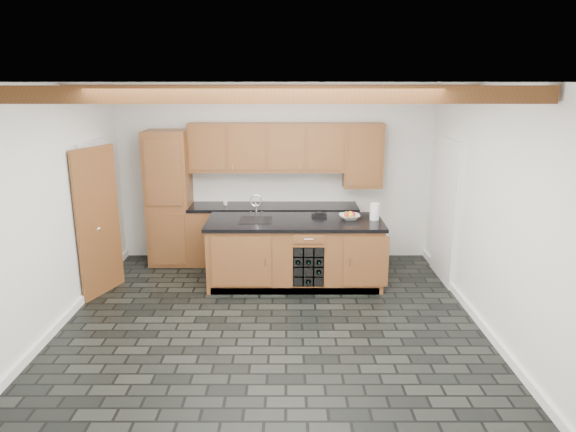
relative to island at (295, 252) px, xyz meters
name	(u,v)px	position (x,y,z in m)	size (l,w,h in m)	color
ground	(271,323)	(-0.31, -1.28, -0.46)	(5.00, 5.00, 0.00)	black
room_shell	(264,190)	(-0.39, -0.75, 1.06)	(5.01, 5.00, 5.00)	white
back_cabinetry	(251,202)	(-0.68, 0.95, 0.51)	(3.65, 0.62, 2.20)	brown
island	(295,252)	(0.00, 0.00, 0.00)	(2.48, 0.96, 0.93)	brown
faucet	(256,217)	(-0.56, 0.05, 0.50)	(0.45, 0.40, 0.34)	black
kitchen_scale	(319,215)	(0.35, 0.22, 0.49)	(0.22, 0.14, 0.06)	black
fruit_bowl	(349,217)	(0.76, 0.07, 0.50)	(0.29, 0.29, 0.07)	beige
fruit_cluster	(349,214)	(0.76, 0.07, 0.54)	(0.16, 0.17, 0.07)	red
paper_towel	(375,212)	(1.11, 0.05, 0.58)	(0.13, 0.13, 0.23)	white
mug	(225,203)	(-1.09, 0.94, 0.51)	(0.09, 0.09, 0.08)	white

